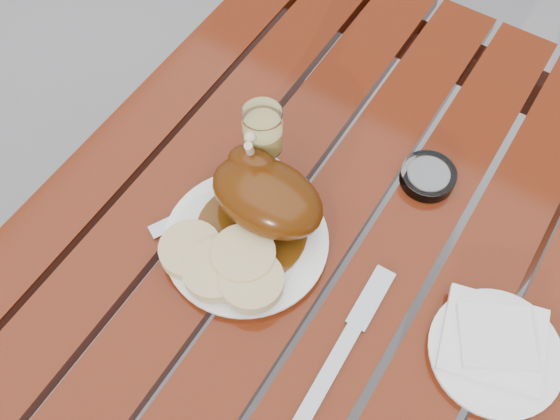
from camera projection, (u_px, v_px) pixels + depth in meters
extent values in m
plane|color=slate|center=(293.00, 388.00, 1.55)|extent=(60.00, 60.00, 0.00)
cube|color=maroon|center=(296.00, 339.00, 1.22)|extent=(0.80, 1.20, 0.75)
cylinder|color=white|center=(246.00, 242.00, 0.90)|extent=(0.25, 0.25, 0.02)
cylinder|color=#542C09|center=(252.00, 231.00, 0.90)|extent=(0.16, 0.16, 0.00)
ellipsoid|color=#572906|center=(267.00, 197.00, 0.88)|extent=(0.17, 0.11, 0.09)
ellipsoid|color=#572906|center=(253.00, 167.00, 0.89)|extent=(0.08, 0.06, 0.07)
cylinder|color=#C6B28C|center=(251.00, 155.00, 0.87)|extent=(0.02, 0.04, 0.09)
cylinder|color=beige|center=(191.00, 250.00, 0.87)|extent=(0.09, 0.09, 0.02)
cylinder|color=beige|center=(214.00, 271.00, 0.85)|extent=(0.09, 0.09, 0.02)
cylinder|color=beige|center=(252.00, 281.00, 0.84)|extent=(0.09, 0.09, 0.02)
cylinder|color=beige|center=(244.00, 255.00, 0.86)|extent=(0.09, 0.09, 0.02)
cylinder|color=#F7E370|center=(263.00, 145.00, 0.91)|extent=(0.06, 0.06, 0.14)
cylinder|color=white|center=(495.00, 353.00, 0.82)|extent=(0.23, 0.23, 0.01)
cube|color=white|center=(493.00, 339.00, 0.81)|extent=(0.16, 0.15, 0.01)
cylinder|color=#B2B7BC|center=(428.00, 176.00, 0.95)|extent=(0.09, 0.09, 0.02)
cube|color=gray|center=(209.00, 207.00, 0.94)|extent=(0.11, 0.18, 0.01)
cube|color=gray|center=(337.00, 358.00, 0.82)|extent=(0.03, 0.22, 0.01)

